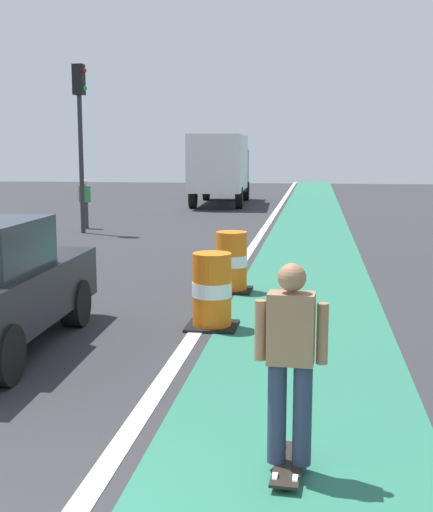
# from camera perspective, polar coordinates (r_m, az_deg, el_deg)

# --- Properties ---
(bike_lane_strip) EXTENTS (2.50, 80.00, 0.01)m
(bike_lane_strip) POSITION_cam_1_polar(r_m,az_deg,el_deg) (15.50, 7.73, -0.60)
(bike_lane_strip) COLOR #286B51
(bike_lane_strip) RESTS_ON ground
(lane_divider_stripe) EXTENTS (0.20, 80.00, 0.01)m
(lane_divider_stripe) POSITION_cam_1_polar(r_m,az_deg,el_deg) (15.58, 2.21, -0.47)
(lane_divider_stripe) COLOR silver
(lane_divider_stripe) RESTS_ON ground
(skateboarder_on_lane) EXTENTS (0.57, 0.81, 1.69)m
(skateboarder_on_lane) POSITION_cam_1_polar(r_m,az_deg,el_deg) (5.35, 6.26, -8.86)
(skateboarder_on_lane) COLOR black
(skateboarder_on_lane) RESTS_ON ground
(traffic_barrel_front) EXTENTS (0.73, 0.73, 1.09)m
(traffic_barrel_front) POSITION_cam_1_polar(r_m,az_deg,el_deg) (9.73, -0.38, -3.00)
(traffic_barrel_front) COLOR orange
(traffic_barrel_front) RESTS_ON ground
(traffic_barrel_mid) EXTENTS (0.73, 0.73, 1.09)m
(traffic_barrel_mid) POSITION_cam_1_polar(r_m,az_deg,el_deg) (12.24, 1.28, -0.54)
(traffic_barrel_mid) COLOR orange
(traffic_barrel_mid) RESTS_ON ground
(delivery_truck_down_block) EXTENTS (2.63, 7.69, 3.23)m
(delivery_truck_down_block) POSITION_cam_1_polar(r_m,az_deg,el_deg) (32.11, 0.37, 7.65)
(delivery_truck_down_block) COLOR silver
(delivery_truck_down_block) RESTS_ON ground
(traffic_light_corner) EXTENTS (0.41, 0.32, 5.10)m
(traffic_light_corner) POSITION_cam_1_polar(r_m,az_deg,el_deg) (21.32, -11.43, 11.30)
(traffic_light_corner) COLOR #2D2D2D
(traffic_light_corner) RESTS_ON ground
(pedestrian_crossing) EXTENTS (0.34, 0.20, 1.61)m
(pedestrian_crossing) POSITION_cam_1_polar(r_m,az_deg,el_deg) (22.64, -11.04, 4.48)
(pedestrian_crossing) COLOR #33333D
(pedestrian_crossing) RESTS_ON ground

